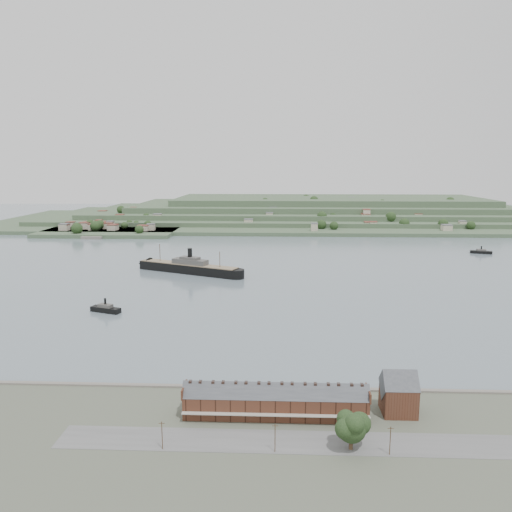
{
  "coord_description": "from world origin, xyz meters",
  "views": [
    {
      "loc": [
        -9.82,
        -307.4,
        76.76
      ],
      "look_at": [
        -24.37,
        30.0,
        14.96
      ],
      "focal_mm": 35.0,
      "sensor_mm": 36.0,
      "label": 1
    }
  ],
  "objects_px": {
    "tugboat": "(106,309)",
    "terrace_row": "(275,401)",
    "fig_tree": "(353,427)",
    "steamship": "(186,267)",
    "gabled_building": "(399,394)"
  },
  "relations": [
    {
      "from": "tugboat",
      "to": "terrace_row",
      "type": "bearing_deg",
      "value": -50.9
    },
    {
      "from": "tugboat",
      "to": "fig_tree",
      "type": "distance_m",
      "value": 169.6
    },
    {
      "from": "tugboat",
      "to": "steamship",
      "type": "bearing_deg",
      "value": 76.2
    },
    {
      "from": "gabled_building",
      "to": "fig_tree",
      "type": "distance_m",
      "value": 27.15
    },
    {
      "from": "fig_tree",
      "to": "steamship",
      "type": "bearing_deg",
      "value": 110.73
    },
    {
      "from": "terrace_row",
      "to": "tugboat",
      "type": "height_order",
      "value": "terrace_row"
    },
    {
      "from": "terrace_row",
      "to": "steamship",
      "type": "xyz_separation_m",
      "value": [
        -65.8,
        210.86,
        -2.84
      ]
    },
    {
      "from": "steamship",
      "to": "terrace_row",
      "type": "bearing_deg",
      "value": -72.67
    },
    {
      "from": "terrace_row",
      "to": "steamship",
      "type": "distance_m",
      "value": 220.9
    },
    {
      "from": "steamship",
      "to": "tugboat",
      "type": "xyz_separation_m",
      "value": [
        -24.51,
        -99.75,
        -2.15
      ]
    },
    {
      "from": "tugboat",
      "to": "fig_tree",
      "type": "height_order",
      "value": "fig_tree"
    },
    {
      "from": "terrace_row",
      "to": "tugboat",
      "type": "xyz_separation_m",
      "value": [
        -90.3,
        111.11,
        -4.99
      ]
    },
    {
      "from": "terrace_row",
      "to": "steamship",
      "type": "relative_size",
      "value": 0.65
    },
    {
      "from": "terrace_row",
      "to": "steamship",
      "type": "height_order",
      "value": "steamship"
    },
    {
      "from": "terrace_row",
      "to": "gabled_building",
      "type": "bearing_deg",
      "value": 6.12
    }
  ]
}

